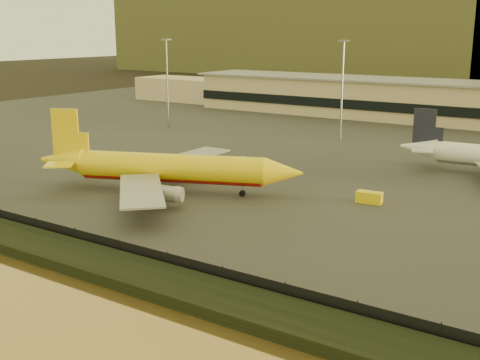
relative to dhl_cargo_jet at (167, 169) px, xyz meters
name	(u,v)px	position (x,y,z in m)	size (l,w,h in m)	color
ground	(173,228)	(13.22, -14.38, -4.47)	(900.00, 900.00, 0.00)	black
embankment	(84,259)	(13.22, -31.38, -3.77)	(320.00, 7.00, 1.40)	black
tarmac	(397,135)	(13.22, 80.62, -4.37)	(320.00, 220.00, 0.20)	#2D2D2D
perimeter_fence	(107,245)	(13.22, -27.38, -3.17)	(300.00, 0.05, 2.20)	black
terminal_building	(387,99)	(-1.30, 111.17, 1.78)	(202.00, 25.00, 12.60)	#C5B289
apron_light_masts	(435,86)	(28.22, 60.62, 11.24)	(152.20, 12.20, 25.40)	slate
dhl_cargo_jet	(167,169)	(0.00, 0.00, 0.00)	(45.92, 43.44, 14.29)	yellow
gse_vehicle_yellow	(369,197)	(32.23, 13.21, -3.32)	(4.21, 1.89, 1.89)	yellow
gse_vehicle_white	(247,163)	(0.99, 24.26, -3.31)	(4.24, 1.91, 1.91)	white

